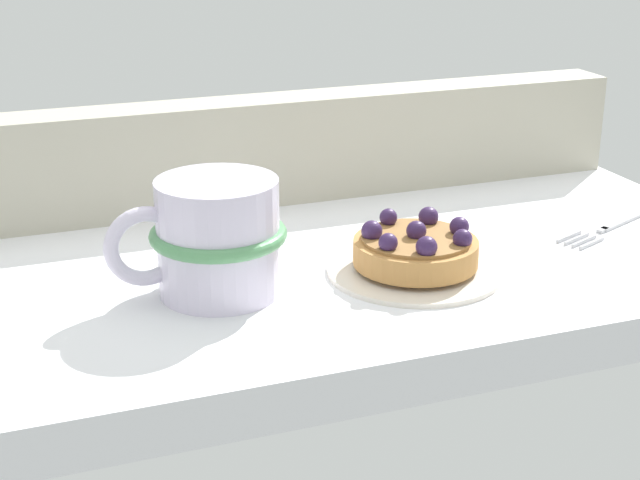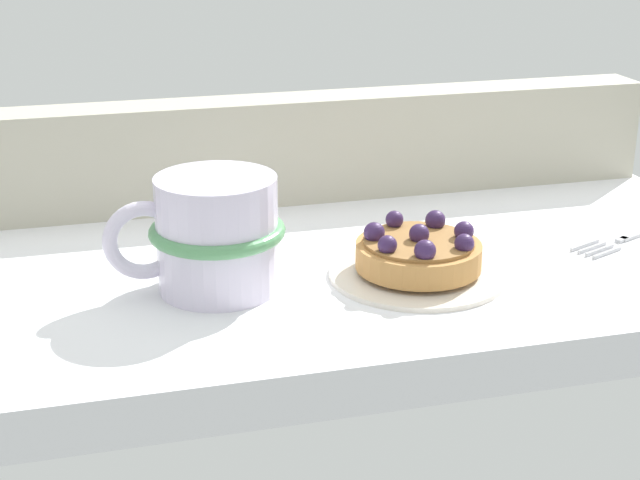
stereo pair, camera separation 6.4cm
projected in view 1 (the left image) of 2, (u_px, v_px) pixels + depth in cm
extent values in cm
cube|color=white|center=(335.00, 275.00, 78.56)|extent=(70.77, 36.90, 3.51)
cube|color=#B2AD99|center=(274.00, 149.00, 90.21)|extent=(69.35, 5.07, 9.69)
cylinder|color=silver|center=(415.00, 268.00, 74.43)|extent=(13.63, 13.63, 0.77)
cylinder|color=silver|center=(415.00, 270.00, 74.50)|extent=(7.50, 7.50, 0.38)
cylinder|color=#B77F42|center=(416.00, 252.00, 73.96)|extent=(9.60, 9.60, 1.92)
cylinder|color=olive|center=(416.00, 238.00, 73.57)|extent=(8.45, 8.45, 0.30)
sphere|color=#331E47|center=(416.00, 231.00, 73.35)|extent=(1.55, 1.55, 1.55)
sphere|color=#331E47|center=(459.00, 226.00, 74.15)|extent=(1.52, 1.52, 1.52)
sphere|color=#331E47|center=(428.00, 217.00, 76.37)|extent=(1.61, 1.61, 1.61)
sphere|color=#331E47|center=(388.00, 217.00, 76.18)|extent=(1.42, 1.42, 1.42)
sphere|color=#331E47|center=(372.00, 231.00, 73.36)|extent=(1.64, 1.64, 1.64)
sphere|color=#331E47|center=(388.00, 243.00, 70.96)|extent=(1.45, 1.45, 1.45)
sphere|color=#331E47|center=(426.00, 247.00, 70.16)|extent=(1.61, 1.61, 1.61)
sphere|color=#331E47|center=(463.00, 239.00, 71.97)|extent=(1.48, 1.48, 1.48)
cylinder|color=silver|center=(218.00, 237.00, 69.53)|extent=(8.89, 8.89, 8.62)
torus|color=#569960|center=(218.00, 234.00, 69.45)|extent=(9.97, 9.97, 1.03)
torus|color=silver|center=(145.00, 246.00, 67.81)|extent=(5.92, 1.09, 5.92)
cube|color=#B7B7BC|center=(634.00, 215.00, 86.36)|extent=(9.73, 4.66, 0.60)
cube|color=#B7B7BC|center=(603.00, 229.00, 83.05)|extent=(1.32, 0.98, 0.60)
cube|color=#B7B7BC|center=(569.00, 235.00, 81.55)|extent=(3.32, 1.59, 0.60)
cube|color=#B7B7BC|center=(577.00, 237.00, 81.05)|extent=(3.32, 1.59, 0.60)
cube|color=#B7B7BC|center=(584.00, 239.00, 80.55)|extent=(3.32, 1.59, 0.60)
cube|color=#B7B7BC|center=(592.00, 242.00, 80.06)|extent=(3.32, 1.59, 0.60)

